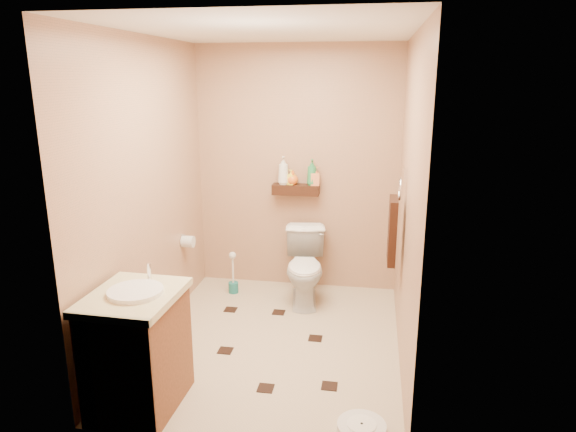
# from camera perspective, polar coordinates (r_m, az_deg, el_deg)

# --- Properties ---
(ground) EXTENTS (2.50, 2.50, 0.00)m
(ground) POSITION_cam_1_polar(r_m,az_deg,el_deg) (4.31, -1.61, -13.80)
(ground) COLOR tan
(ground) RESTS_ON ground
(wall_back) EXTENTS (2.00, 0.04, 2.40)m
(wall_back) POSITION_cam_1_polar(r_m,az_deg,el_deg) (5.08, 1.02, 5.13)
(wall_back) COLOR #A87B60
(wall_back) RESTS_ON ground
(wall_front) EXTENTS (2.00, 0.04, 2.40)m
(wall_front) POSITION_cam_1_polar(r_m,az_deg,el_deg) (2.70, -6.92, -4.10)
(wall_front) COLOR #A87B60
(wall_front) RESTS_ON ground
(wall_left) EXTENTS (0.04, 2.50, 2.40)m
(wall_left) POSITION_cam_1_polar(r_m,az_deg,el_deg) (4.18, -15.32, 2.38)
(wall_left) COLOR #A87B60
(wall_left) RESTS_ON ground
(wall_right) EXTENTS (0.04, 2.50, 2.40)m
(wall_right) POSITION_cam_1_polar(r_m,az_deg,el_deg) (3.81, 13.19, 1.30)
(wall_right) COLOR #A87B60
(wall_right) RESTS_ON ground
(ceiling) EXTENTS (2.00, 2.50, 0.02)m
(ceiling) POSITION_cam_1_polar(r_m,az_deg,el_deg) (3.78, -1.89, 19.92)
(ceiling) COLOR silver
(ceiling) RESTS_ON wall_back
(wall_shelf) EXTENTS (0.46, 0.14, 0.10)m
(wall_shelf) POSITION_cam_1_polar(r_m,az_deg,el_deg) (5.04, 0.88, 2.96)
(wall_shelf) COLOR #36190E
(wall_shelf) RESTS_ON wall_back
(floor_accents) EXTENTS (1.12, 1.29, 0.01)m
(floor_accents) POSITION_cam_1_polar(r_m,az_deg,el_deg) (4.27, -1.73, -14.01)
(floor_accents) COLOR black
(floor_accents) RESTS_ON ground
(toilet) EXTENTS (0.48, 0.72, 0.69)m
(toilet) POSITION_cam_1_polar(r_m,az_deg,el_deg) (4.89, 1.93, -5.71)
(toilet) COLOR white
(toilet) RESTS_ON ground
(vanity) EXTENTS (0.55, 0.66, 0.91)m
(vanity) POSITION_cam_1_polar(r_m,az_deg,el_deg) (3.53, -16.38, -13.95)
(vanity) COLOR brown
(vanity) RESTS_ON ground
(bathroom_scale) EXTENTS (0.32, 0.32, 0.06)m
(bathroom_scale) POSITION_cam_1_polar(r_m,az_deg,el_deg) (3.40, 8.17, -22.29)
(bathroom_scale) COLOR silver
(bathroom_scale) RESTS_ON ground
(toilet_brush) EXTENTS (0.10, 0.10, 0.43)m
(toilet_brush) POSITION_cam_1_polar(r_m,az_deg,el_deg) (5.17, -6.11, -6.91)
(toilet_brush) COLOR #1B6D6E
(toilet_brush) RESTS_ON ground
(towel_ring) EXTENTS (0.12, 0.30, 0.76)m
(towel_ring) POSITION_cam_1_polar(r_m,az_deg,el_deg) (4.11, 11.58, -1.26)
(towel_ring) COLOR silver
(towel_ring) RESTS_ON wall_right
(toilet_paper) EXTENTS (0.12, 0.11, 0.12)m
(toilet_paper) POSITION_cam_1_polar(r_m,az_deg,el_deg) (4.89, -11.06, -2.80)
(toilet_paper) COLOR silver
(toilet_paper) RESTS_ON wall_left
(bottle_a) EXTENTS (0.12, 0.12, 0.27)m
(bottle_a) POSITION_cam_1_polar(r_m,az_deg,el_deg) (5.02, -0.52, 5.09)
(bottle_a) COLOR silver
(bottle_a) RESTS_ON wall_shelf
(bottle_b) EXTENTS (0.09, 0.08, 0.15)m
(bottle_b) POSITION_cam_1_polar(r_m,az_deg,el_deg) (5.02, 0.36, 4.35)
(bottle_b) COLOR yellow
(bottle_b) RESTS_ON wall_shelf
(bottle_c) EXTENTS (0.15, 0.15, 0.14)m
(bottle_c) POSITION_cam_1_polar(r_m,az_deg,el_deg) (5.02, 0.53, 4.29)
(bottle_c) COLOR orange
(bottle_c) RESTS_ON wall_shelf
(bottle_d) EXTENTS (0.12, 0.12, 0.25)m
(bottle_d) POSITION_cam_1_polar(r_m,az_deg,el_deg) (4.98, 2.68, 4.88)
(bottle_d) COLOR #2B8249
(bottle_d) RESTS_ON wall_shelf
(bottle_e) EXTENTS (0.10, 0.10, 0.18)m
(bottle_e) POSITION_cam_1_polar(r_m,az_deg,el_deg) (4.98, 3.01, 4.47)
(bottle_e) COLOR #FA8C53
(bottle_e) RESTS_ON wall_shelf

